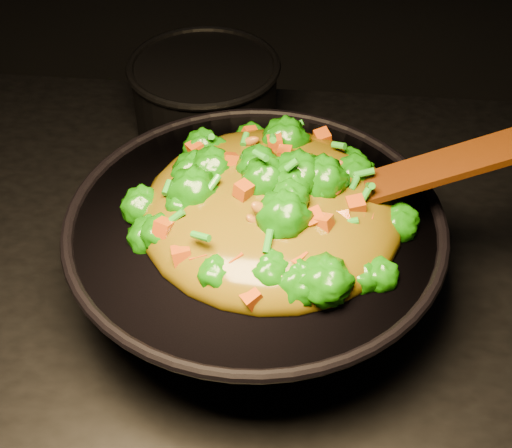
# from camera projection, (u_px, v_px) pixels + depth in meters

# --- Properties ---
(wok) EXTENTS (0.51, 0.51, 0.12)m
(wok) POSITION_uv_depth(u_px,v_px,m) (255.00, 256.00, 0.83)
(wok) COLOR black
(wok) RESTS_ON stovetop
(stir_fry) EXTENTS (0.31, 0.31, 0.10)m
(stir_fry) POSITION_uv_depth(u_px,v_px,m) (272.00, 182.00, 0.76)
(stir_fry) COLOR #156307
(stir_fry) RESTS_ON wok
(spatula) EXTENTS (0.30, 0.08, 0.13)m
(spatula) POSITION_uv_depth(u_px,v_px,m) (407.00, 177.00, 0.76)
(spatula) COLOR #3D1407
(spatula) RESTS_ON wok
(back_pot) EXTENTS (0.25, 0.25, 0.12)m
(back_pot) POSITION_uv_depth(u_px,v_px,m) (205.00, 98.00, 1.07)
(back_pot) COLOR black
(back_pot) RESTS_ON stovetop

